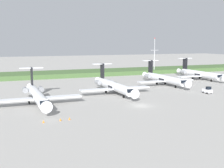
% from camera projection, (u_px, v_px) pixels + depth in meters
% --- Properties ---
extents(ground_plane, '(500.00, 500.00, 0.00)m').
position_uv_depth(ground_plane, '(102.00, 89.00, 102.41)').
color(ground_plane, '#9E9B96').
extents(grass_berm, '(320.00, 20.00, 2.05)m').
position_uv_depth(grass_berm, '(72.00, 74.00, 142.53)').
color(grass_berm, '#426033').
rests_on(grass_berm, ground).
extents(regional_jet_second, '(22.81, 31.00, 9.00)m').
position_uv_depth(regional_jet_second, '(37.00, 95.00, 76.76)').
color(regional_jet_second, silver).
rests_on(regional_jet_second, ground).
extents(regional_jet_third, '(22.81, 31.00, 9.00)m').
position_uv_depth(regional_jet_third, '(113.00, 86.00, 92.76)').
color(regional_jet_third, silver).
rests_on(regional_jet_third, ground).
extents(regional_jet_fourth, '(22.81, 31.00, 9.00)m').
position_uv_depth(regional_jet_fourth, '(164.00, 78.00, 111.25)').
color(regional_jet_fourth, silver).
rests_on(regional_jet_fourth, ground).
extents(regional_jet_fifth, '(22.81, 31.00, 9.00)m').
position_uv_depth(regional_jet_fifth, '(199.00, 74.00, 127.82)').
color(regional_jet_fifth, silver).
rests_on(regional_jet_fifth, ground).
extents(antenna_mast, '(4.40, 0.50, 18.64)m').
position_uv_depth(antenna_mast, '(154.00, 59.00, 151.99)').
color(antenna_mast, '#B2B2B7').
rests_on(antenna_mast, ground).
extents(baggage_tug, '(1.72, 3.20, 2.30)m').
position_uv_depth(baggage_tug, '(207.00, 90.00, 93.01)').
color(baggage_tug, silver).
rests_on(baggage_tug, ground).
extents(safety_cone_front_marker, '(0.44, 0.44, 0.55)m').
position_uv_depth(safety_cone_front_marker, '(43.00, 121.00, 59.29)').
color(safety_cone_front_marker, orange).
rests_on(safety_cone_front_marker, ground).
extents(safety_cone_mid_marker, '(0.44, 0.44, 0.55)m').
position_uv_depth(safety_cone_mid_marker, '(60.00, 120.00, 60.78)').
color(safety_cone_mid_marker, orange).
rests_on(safety_cone_mid_marker, ground).
extents(safety_cone_rear_marker, '(0.44, 0.44, 0.55)m').
position_uv_depth(safety_cone_rear_marker, '(69.00, 119.00, 61.54)').
color(safety_cone_rear_marker, orange).
rests_on(safety_cone_rear_marker, ground).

